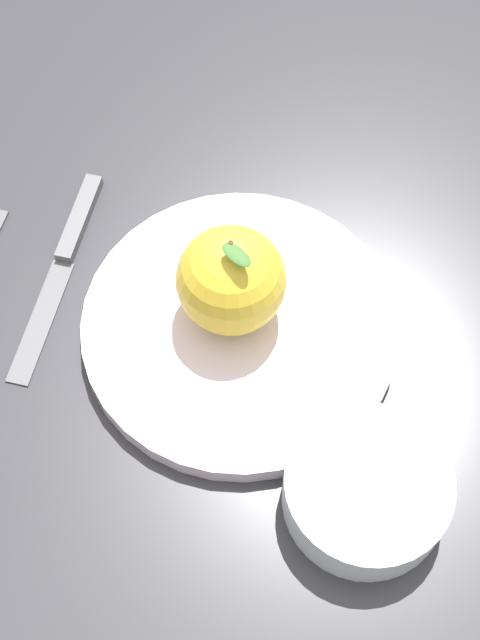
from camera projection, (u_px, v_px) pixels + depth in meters
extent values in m
plane|color=#2D2D33|center=(218.00, 315.00, 0.71)|extent=(2.40, 2.40, 0.00)
cylinder|color=silver|center=(240.00, 327.00, 0.69)|extent=(0.24, 0.24, 0.02)
torus|color=silver|center=(240.00, 324.00, 0.69)|extent=(0.24, 0.24, 0.01)
sphere|color=gold|center=(231.00, 280.00, 0.65)|extent=(0.08, 0.08, 0.08)
cylinder|color=#4C3319|center=(231.00, 247.00, 0.61)|extent=(0.00, 0.00, 0.01)
ellipsoid|color=#386628|center=(237.00, 255.00, 0.61)|extent=(0.03, 0.02, 0.00)
cylinder|color=silver|center=(366.00, 491.00, 0.62)|extent=(0.12, 0.12, 0.04)
torus|color=silver|center=(369.00, 483.00, 0.60)|extent=(0.12, 0.12, 0.01)
cylinder|color=#9FABB3|center=(369.00, 484.00, 0.60)|extent=(0.09, 0.09, 0.01)
cube|color=#59595E|center=(41.00, 321.00, 0.70)|extent=(0.10, 0.08, 0.00)
cube|color=#59595E|center=(79.00, 218.00, 0.74)|extent=(0.08, 0.06, 0.01)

